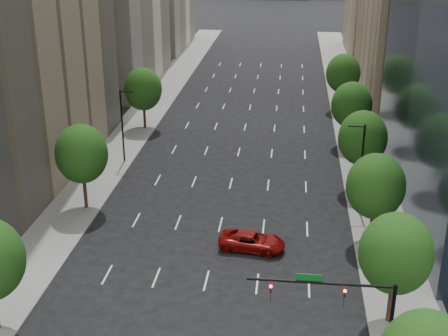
% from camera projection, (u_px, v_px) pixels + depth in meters
% --- Properties ---
extents(sidewalk_left, '(6.00, 200.00, 0.15)m').
position_uv_depth(sidewalk_left, '(96.00, 177.00, 70.02)').
color(sidewalk_left, slate).
rests_on(sidewalk_left, ground).
extents(sidewalk_right, '(6.00, 200.00, 0.15)m').
position_uv_depth(sidewalk_right, '(372.00, 189.00, 66.83)').
color(sidewalk_right, slate).
rests_on(sidewalk_right, ground).
extents(filler_left, '(14.00, 26.00, 18.00)m').
position_uv_depth(filler_left, '(154.00, 7.00, 137.57)').
color(filler_left, beige).
rests_on(filler_left, ground).
extents(parking_tan_right, '(14.00, 30.00, 30.00)m').
position_uv_depth(parking_tan_right, '(413.00, 3.00, 97.04)').
color(parking_tan_right, '#8C7759').
rests_on(parking_tan_right, ground).
extents(filler_right, '(14.00, 26.00, 16.00)m').
position_uv_depth(filler_right, '(383.00, 17.00, 130.05)').
color(filler_right, '#8C7759').
rests_on(filler_right, ground).
extents(tree_right_1, '(5.20, 5.20, 8.75)m').
position_uv_depth(tree_right_1, '(396.00, 254.00, 42.76)').
color(tree_right_1, '#382316').
rests_on(tree_right_1, ground).
extents(tree_right_2, '(5.20, 5.20, 8.61)m').
position_uv_depth(tree_right_2, '(376.00, 186.00, 53.85)').
color(tree_right_2, '#382316').
rests_on(tree_right_2, ground).
extents(tree_right_3, '(5.20, 5.20, 8.89)m').
position_uv_depth(tree_right_3, '(363.00, 138.00, 64.79)').
color(tree_right_3, '#382316').
rests_on(tree_right_3, ground).
extents(tree_right_4, '(5.20, 5.20, 8.46)m').
position_uv_depth(tree_right_4, '(352.00, 105.00, 77.84)').
color(tree_right_4, '#382316').
rests_on(tree_right_4, ground).
extents(tree_right_5, '(5.20, 5.20, 8.75)m').
position_uv_depth(tree_right_5, '(343.00, 74.00, 92.45)').
color(tree_right_5, '#382316').
rests_on(tree_right_5, ground).
extents(tree_left_1, '(5.20, 5.20, 8.97)m').
position_uv_depth(tree_left_1, '(82.00, 154.00, 60.28)').
color(tree_left_1, '#382316').
rests_on(tree_left_1, ground).
extents(tree_left_2, '(5.20, 5.20, 8.68)m').
position_uv_depth(tree_left_2, '(143.00, 89.00, 84.31)').
color(tree_left_2, '#382316').
rests_on(tree_left_2, ground).
extents(streetlight_rn, '(1.70, 0.20, 9.00)m').
position_uv_depth(streetlight_rn, '(361.00, 165.00, 60.64)').
color(streetlight_rn, black).
rests_on(streetlight_rn, ground).
extents(streetlight_ln, '(1.70, 0.20, 9.00)m').
position_uv_depth(streetlight_ln, '(123.00, 124.00, 72.61)').
color(streetlight_ln, black).
rests_on(streetlight_ln, ground).
extents(traffic_signal, '(9.12, 0.40, 7.38)m').
position_uv_depth(traffic_signal, '(352.00, 307.00, 37.80)').
color(traffic_signal, black).
rests_on(traffic_signal, ground).
extents(car_red_far, '(6.16, 3.40, 1.63)m').
position_uv_depth(car_red_far, '(252.00, 241.00, 54.51)').
color(car_red_far, maroon).
rests_on(car_red_far, ground).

